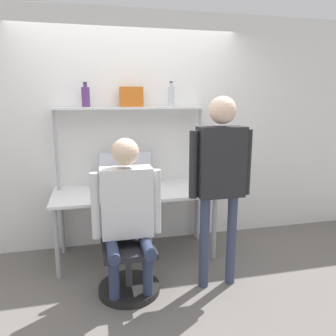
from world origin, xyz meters
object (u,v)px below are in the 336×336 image
laptop (117,189)px  office_chair (128,262)px  person_standing (221,168)px  bottle_clear (171,96)px  monitor (126,168)px  storage_box (131,97)px  cell_phone (145,193)px  bottle_purple (86,96)px  person_seated (127,205)px

laptop → office_chair: (0.04, -0.54, -0.54)m
person_standing → bottle_clear: 1.21m
monitor → laptop: 0.39m
bottle_clear → storage_box: bearing=180.0°
cell_phone → person_standing: size_ratio=0.09×
monitor → person_standing: (0.74, -0.99, 0.17)m
person_standing → bottle_purple: bearing=138.1°
cell_phone → bottle_clear: bearing=45.5°
laptop → cell_phone: (0.29, -0.02, -0.06)m
cell_phone → person_standing: (0.57, -0.64, 0.38)m
office_chair → storage_box: size_ratio=3.66×
bottle_purple → monitor: bearing=-4.0°
cell_phone → office_chair: bearing=-115.8°
storage_box → cell_phone: bearing=-78.3°
laptop → person_standing: person_standing is taller
cell_phone → bottle_clear: bottle_clear is taller
office_chair → bottle_clear: (0.63, 0.91, 1.49)m
storage_box → monitor: bearing=-161.8°
cell_phone → person_standing: bearing=-48.2°
person_standing → person_seated: bearing=175.0°
laptop → bottle_purple: 1.04m
bottle_clear → person_seated: bearing=-123.5°
person_seated → bottle_purple: bottle_purple is taller
monitor → office_chair: monitor is taller
person_standing → office_chair: bearing=172.2°
monitor → bottle_purple: (-0.40, 0.03, 0.79)m
person_seated → storage_box: size_ratio=5.73×
monitor → person_seated: (-0.09, -0.92, -0.13)m
monitor → cell_phone: bearing=-65.1°
monitor → laptop: monitor is taller
person_seated → cell_phone: bearing=65.9°
bottle_clear → bottle_purple: bearing=180.0°
monitor → person_standing: person_standing is taller
bottle_clear → storage_box: size_ratio=1.11×
monitor → laptop: (-0.13, -0.33, -0.15)m
bottle_clear → laptop: bearing=-151.5°
monitor → office_chair: 1.12m
monitor → person_seated: person_seated is taller
office_chair → person_seated: size_ratio=0.64×
monitor → laptop: bearing=-111.2°
office_chair → person_standing: size_ratio=0.51×
person_seated → person_standing: person_standing is taller
bottle_clear → bottle_purple: (-0.94, 0.00, -0.01)m
cell_phone → monitor: bearing=114.9°
office_chair → bottle_purple: 1.76m
laptop → office_chair: 0.77m
monitor → person_standing: 1.25m
person_seated → office_chair: bearing=91.0°
cell_phone → storage_box: 1.07m
cell_phone → person_seated: person_seated is taller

